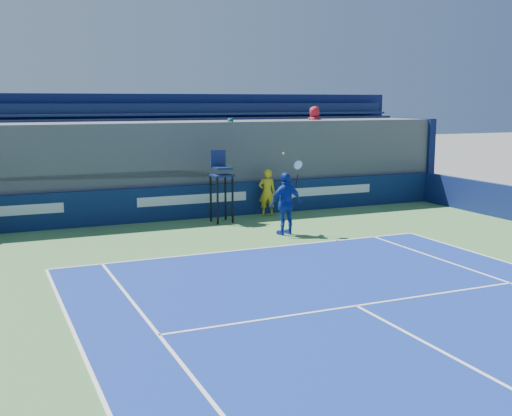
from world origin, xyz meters
name	(u,v)px	position (x,y,z in m)	size (l,w,h in m)	color
ball_person	(267,192)	(2.65, 16.57, 0.86)	(0.62, 0.41, 1.70)	gold
back_hoarding	(193,202)	(0.00, 17.10, 0.60)	(20.40, 0.21, 1.20)	#0C1E48
umpire_chair	(221,178)	(0.70, 16.08, 1.53)	(0.75, 0.75, 2.48)	black
tennis_player	(286,204)	(1.81, 13.33, 0.99)	(1.19, 0.61, 2.57)	#132E9C
stadium_seating	(175,162)	(0.00, 19.15, 1.83)	(21.00, 4.05, 4.40)	#515156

